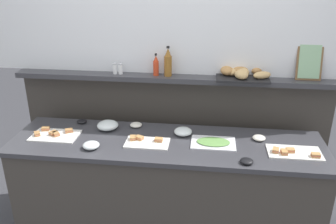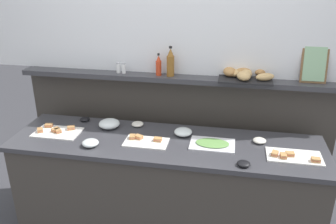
{
  "view_description": "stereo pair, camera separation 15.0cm",
  "coord_description": "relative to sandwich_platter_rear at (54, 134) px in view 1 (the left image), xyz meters",
  "views": [
    {
      "loc": [
        0.29,
        -2.25,
        2.08
      ],
      "look_at": [
        -0.0,
        0.1,
        1.08
      ],
      "focal_mm": 37.62,
      "sensor_mm": 36.0,
      "label": 1
    },
    {
      "loc": [
        0.44,
        -2.22,
        2.08
      ],
      "look_at": [
        -0.0,
        0.1,
        1.08
      ],
      "focal_mm": 37.62,
      "sensor_mm": 36.0,
      "label": 2
    }
  ],
  "objects": [
    {
      "name": "ground_plane",
      "position": [
        0.84,
        0.61,
        -0.9
      ],
      "size": [
        12.0,
        12.0,
        0.0
      ],
      "primitive_type": "plane",
      "color": "#38383D"
    },
    {
      "name": "buffet_counter",
      "position": [
        0.84,
        0.01,
        -0.46
      ],
      "size": [
        2.28,
        0.62,
        0.89
      ],
      "color": "#3D3833",
      "rests_on": "ground_plane"
    },
    {
      "name": "back_ledge_unit",
      "position": [
        0.84,
        0.49,
        -0.24
      ],
      "size": [
        2.56,
        0.22,
        1.27
      ],
      "color": "#3D3833",
      "rests_on": "ground_plane"
    },
    {
      "name": "sandwich_platter_rear",
      "position": [
        0.0,
        0.0,
        0.0
      ],
      "size": [
        0.34,
        0.22,
        0.04
      ],
      "color": "white",
      "rests_on": "buffet_counter"
    },
    {
      "name": "sandwich_platter_front",
      "position": [
        0.7,
        -0.03,
        -0.0
      ],
      "size": [
        0.31,
        0.18,
        0.04
      ],
      "color": "white",
      "rests_on": "buffet_counter"
    },
    {
      "name": "sandwich_platter_side",
      "position": [
        1.72,
        -0.06,
        -0.0
      ],
      "size": [
        0.36,
        0.19,
        0.04
      ],
      "color": "white",
      "rests_on": "buffet_counter"
    },
    {
      "name": "cold_cuts_platter",
      "position": [
        1.18,
        0.02,
        -0.0
      ],
      "size": [
        0.32,
        0.21,
        0.02
      ],
      "color": "silver",
      "rests_on": "buffet_counter"
    },
    {
      "name": "glass_bowl_large",
      "position": [
        0.36,
        0.16,
        0.02
      ],
      "size": [
        0.16,
        0.16,
        0.07
      ],
      "color": "silver",
      "rests_on": "buffet_counter"
    },
    {
      "name": "glass_bowl_medium",
      "position": [
        0.95,
        0.13,
        0.01
      ],
      "size": [
        0.14,
        0.14,
        0.05
      ],
      "color": "silver",
      "rests_on": "buffet_counter"
    },
    {
      "name": "glass_bowl_small",
      "position": [
        0.34,
        -0.15,
        0.01
      ],
      "size": [
        0.12,
        0.12,
        0.05
      ],
      "color": "silver",
      "rests_on": "buffet_counter"
    },
    {
      "name": "condiment_bowl_teal",
      "position": [
        0.12,
        0.25,
        0.0
      ],
      "size": [
        0.08,
        0.08,
        0.03
      ],
      "primitive_type": "ellipsoid",
      "color": "black",
      "rests_on": "buffet_counter"
    },
    {
      "name": "condiment_bowl_dark",
      "position": [
        0.58,
        0.23,
        0.01
      ],
      "size": [
        0.09,
        0.09,
        0.03
      ],
      "primitive_type": "ellipsoid",
      "color": "silver",
      "rests_on": "buffet_counter"
    },
    {
      "name": "condiment_bowl_cream",
      "position": [
        1.4,
        -0.23,
        0.0
      ],
      "size": [
        0.09,
        0.09,
        0.03
      ],
      "primitive_type": "ellipsoid",
      "color": "black",
      "rests_on": "buffet_counter"
    },
    {
      "name": "condiment_bowl_red",
      "position": [
        1.51,
        0.12,
        0.01
      ],
      "size": [
        0.09,
        0.09,
        0.03
      ],
      "primitive_type": "ellipsoid",
      "color": "silver",
      "rests_on": "buffet_counter"
    },
    {
      "name": "vinegar_bottle_amber",
      "position": [
        0.81,
        0.41,
        0.47
      ],
      "size": [
        0.06,
        0.06,
        0.24
      ],
      "color": "#8E5B23",
      "rests_on": "back_ledge_unit"
    },
    {
      "name": "hot_sauce_bottle",
      "position": [
        0.71,
        0.41,
        0.44
      ],
      "size": [
        0.04,
        0.04,
        0.18
      ],
      "color": "red",
      "rests_on": "back_ledge_unit"
    },
    {
      "name": "salt_shaker",
      "position": [
        0.38,
        0.42,
        0.4
      ],
      "size": [
        0.03,
        0.03,
        0.09
      ],
      "color": "white",
      "rests_on": "back_ledge_unit"
    },
    {
      "name": "pepper_shaker",
      "position": [
        0.42,
        0.42,
        0.4
      ],
      "size": [
        0.03,
        0.03,
        0.09
      ],
      "color": "white",
      "rests_on": "back_ledge_unit"
    },
    {
      "name": "bread_basket",
      "position": [
        1.38,
        0.43,
        0.4
      ],
      "size": [
        0.42,
        0.29,
        0.08
      ],
      "color": "black",
      "rests_on": "back_ledge_unit"
    },
    {
      "name": "framed_picture",
      "position": [
        1.87,
        0.46,
        0.5
      ],
      "size": [
        0.19,
        0.08,
        0.28
      ],
      "color": "brown",
      "rests_on": "back_ledge_unit"
    }
  ]
}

